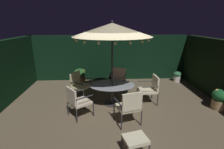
% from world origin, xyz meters
% --- Properties ---
extents(ground_plane, '(8.04, 6.67, 0.02)m').
position_xyz_m(ground_plane, '(0.00, 0.00, -0.01)').
color(ground_plane, brown).
extents(hedge_backdrop_rear, '(8.04, 0.30, 2.20)m').
position_xyz_m(hedge_backdrop_rear, '(0.00, 3.19, 1.10)').
color(hedge_backdrop_rear, black).
rests_on(hedge_backdrop_rear, ground_plane).
extents(patio_dining_table, '(1.56, 1.18, 0.73)m').
position_xyz_m(patio_dining_table, '(-0.11, 0.33, 0.59)').
color(patio_dining_table, '#312F30').
rests_on(patio_dining_table, ground_plane).
extents(patio_umbrella, '(2.54, 2.54, 2.84)m').
position_xyz_m(patio_umbrella, '(-0.11, 0.33, 2.56)').
color(patio_umbrella, '#2E2930').
rests_on(patio_umbrella, ground_plane).
extents(patio_chair_north, '(0.78, 0.76, 0.93)m').
position_xyz_m(patio_chair_north, '(0.23, 1.65, 0.54)').
color(patio_chair_north, '#30302F').
rests_on(patio_chair_north, ground_plane).
extents(patio_chair_northeast, '(0.81, 0.83, 0.99)m').
position_xyz_m(patio_chair_northeast, '(-1.32, 0.94, 0.57)').
color(patio_chair_northeast, '#312E2D').
rests_on(patio_chair_northeast, ground_plane).
extents(patio_chair_east, '(0.83, 0.82, 0.97)m').
position_xyz_m(patio_chair_east, '(-1.20, -0.49, 0.56)').
color(patio_chair_east, '#2C2A33').
rests_on(patio_chair_east, ground_plane).
extents(patio_chair_southeast, '(0.77, 0.74, 1.03)m').
position_xyz_m(patio_chair_southeast, '(0.29, -0.98, 0.60)').
color(patio_chair_southeast, '#2E2C31').
rests_on(patio_chair_southeast, ground_plane).
extents(patio_chair_south, '(0.64, 0.65, 1.00)m').
position_xyz_m(patio_chair_south, '(1.26, 0.37, 0.57)').
color(patio_chair_south, '#30322B').
rests_on(patio_chair_south, ground_plane).
extents(ottoman_footrest, '(0.59, 0.54, 0.41)m').
position_xyz_m(ottoman_footrest, '(0.26, -2.09, 0.35)').
color(ottoman_footrest, '#2C2C30').
rests_on(ottoman_footrest, ground_plane).
extents(potted_plant_back_center, '(0.37, 0.37, 0.50)m').
position_xyz_m(potted_plant_back_center, '(3.21, 2.56, 0.26)').
color(potted_plant_back_center, beige).
rests_on(potted_plant_back_center, ground_plane).
extents(potted_plant_right_near, '(0.45, 0.45, 0.67)m').
position_xyz_m(potted_plant_right_near, '(0.17, 2.73, 0.35)').
color(potted_plant_right_near, olive).
rests_on(potted_plant_right_near, ground_plane).
extents(potted_plant_back_right, '(0.58, 0.58, 0.70)m').
position_xyz_m(potted_plant_back_right, '(3.46, -0.26, 0.37)').
color(potted_plant_back_right, tan).
rests_on(potted_plant_back_right, ground_plane).
extents(potted_plant_back_left, '(0.56, 0.56, 0.71)m').
position_xyz_m(potted_plant_back_left, '(-1.52, 2.60, 0.37)').
color(potted_plant_back_left, '#A26D3D').
rests_on(potted_plant_back_left, ground_plane).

